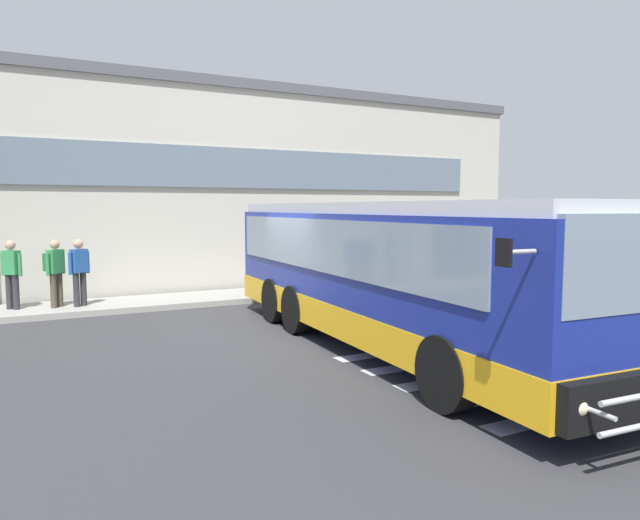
{
  "coord_description": "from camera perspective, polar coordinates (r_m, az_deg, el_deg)",
  "views": [
    {
      "loc": [
        -5.02,
        -10.89,
        2.61
      ],
      "look_at": [
        0.69,
        -0.06,
        1.5
      ],
      "focal_mm": 32.59,
      "sensor_mm": 36.0,
      "label": 1
    }
  ],
  "objects": [
    {
      "name": "passenger_near_column",
      "position": [
        15.84,
        -28.03,
        -0.97
      ],
      "size": [
        0.46,
        0.43,
        1.68
      ],
      "color": "#2D2D33",
      "rests_on": "boarding_curb"
    },
    {
      "name": "passenger_by_doorway",
      "position": [
        15.69,
        -24.6,
        -0.76
      ],
      "size": [
        0.51,
        0.51,
        1.68
      ],
      "color": "#4C4233",
      "rests_on": "boarding_curb"
    },
    {
      "name": "ground_plane",
      "position": [
        12.27,
        -3.0,
        -7.15
      ],
      "size": [
        80.0,
        90.0,
        0.02
      ],
      "primitive_type": "cube",
      "color": "#353538",
      "rests_on": "ground"
    },
    {
      "name": "passenger_at_curb_edge",
      "position": [
        15.6,
        -22.57,
        -0.84
      ],
      "size": [
        0.52,
        0.38,
        1.68
      ],
      "color": "#2D2D33",
      "rests_on": "boarding_curb"
    },
    {
      "name": "boarding_curb",
      "position": [
        16.66,
        -9.96,
        -3.64
      ],
      "size": [
        27.47,
        2.0,
        0.15
      ],
      "primitive_type": "cube",
      "color": "#9E9B93",
      "rests_on": "ground"
    },
    {
      "name": "bus_main_foreground",
      "position": [
        10.82,
        7.17,
        -1.64
      ],
      "size": [
        3.59,
        10.74,
        2.7
      ],
      "color": "navy",
      "rests_on": "ground"
    },
    {
      "name": "terminal_building",
      "position": [
        22.96,
        -17.04,
        6.52
      ],
      "size": [
        25.27,
        13.8,
        6.48
      ],
      "color": "beige",
      "rests_on": "ground"
    },
    {
      "name": "bay_paint_stripes",
      "position": [
        10.04,
        18.22,
        -10.13
      ],
      "size": [
        4.4,
        3.96,
        0.01
      ],
      "color": "silver",
      "rests_on": "ground"
    }
  ]
}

